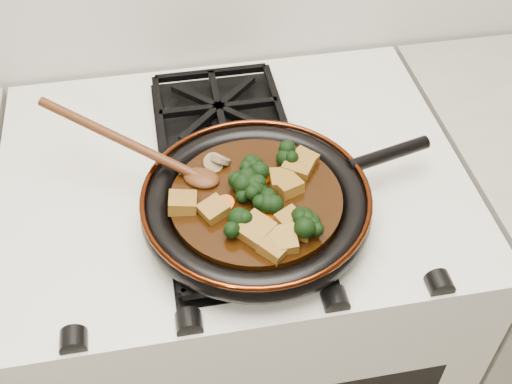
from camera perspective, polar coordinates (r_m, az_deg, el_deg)
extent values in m
cube|color=silver|center=(1.41, -1.69, -11.34)|extent=(0.76, 0.60, 0.90)
cylinder|color=black|center=(0.95, 0.00, -1.54)|extent=(0.31, 0.31, 0.01)
torus|color=black|center=(0.95, 0.00, -1.17)|extent=(0.34, 0.34, 0.04)
torus|color=#491B0A|center=(0.93, 0.00, -0.30)|extent=(0.34, 0.34, 0.01)
cylinder|color=black|center=(1.02, 11.69, 3.31)|extent=(0.14, 0.05, 0.02)
cylinder|color=black|center=(0.94, 0.00, -0.88)|extent=(0.25, 0.25, 0.02)
cube|color=brown|center=(0.98, 4.21, 2.75)|extent=(0.05, 0.05, 0.02)
cube|color=brown|center=(0.87, 2.31, -4.38)|extent=(0.04, 0.04, 0.03)
cube|color=brown|center=(0.91, -3.77, -1.63)|extent=(0.05, 0.05, 0.02)
cube|color=brown|center=(0.89, 3.73, -3.17)|extent=(0.05, 0.05, 0.02)
cube|color=brown|center=(0.88, -0.02, -3.46)|extent=(0.06, 0.06, 0.03)
cube|color=brown|center=(0.95, 2.31, 1.04)|extent=(0.04, 0.04, 0.02)
cube|color=brown|center=(0.92, -6.55, -0.98)|extent=(0.05, 0.04, 0.03)
cube|color=brown|center=(0.89, 3.00, -2.56)|extent=(0.05, 0.05, 0.02)
cube|color=brown|center=(0.97, 3.78, 2.21)|extent=(0.06, 0.06, 0.02)
cube|color=brown|center=(0.94, 2.84, 0.58)|extent=(0.05, 0.05, 0.02)
cube|color=brown|center=(0.86, 1.76, -4.87)|extent=(0.05, 0.05, 0.02)
cylinder|color=#BF4705|center=(0.92, -2.75, -1.06)|extent=(0.03, 0.03, 0.02)
cylinder|color=#BF4705|center=(0.89, 3.73, -3.29)|extent=(0.03, 0.03, 0.01)
cylinder|color=#BF4705|center=(0.96, 0.54, 1.37)|extent=(0.03, 0.03, 0.02)
cylinder|color=#BF4705|center=(0.96, 0.33, 1.37)|extent=(0.03, 0.03, 0.01)
cylinder|color=#BF4705|center=(0.89, 3.43, -2.82)|extent=(0.03, 0.03, 0.03)
cylinder|color=#BF4705|center=(0.90, 1.14, -2.35)|extent=(0.03, 0.03, 0.02)
cylinder|color=brown|center=(0.98, -3.83, 2.61)|extent=(0.04, 0.04, 0.03)
cylinder|color=brown|center=(0.98, -3.25, 2.94)|extent=(0.05, 0.05, 0.03)
cylinder|color=brown|center=(0.89, 4.25, -3.21)|extent=(0.05, 0.05, 0.03)
ellipsoid|color=#4D2510|center=(0.96, -4.88, 1.24)|extent=(0.07, 0.06, 0.02)
cylinder|color=#4D2510|center=(0.99, -11.99, 4.62)|extent=(0.02, 0.02, 0.27)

